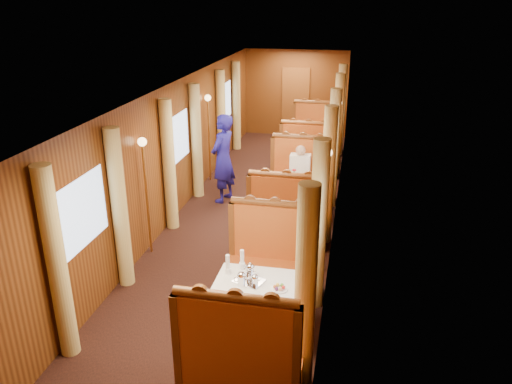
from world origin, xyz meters
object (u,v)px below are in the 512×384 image
(banquette_near_fwd, at_px, (240,360))
(banquette_mid_aft, at_px, (301,180))
(tea_tray, at_px, (249,281))
(teapot_right, at_px, (255,282))
(rose_vase_far, at_px, (314,126))
(table_near, at_px, (259,308))
(teapot_back, at_px, (250,272))
(table_far, at_px, (312,148))
(banquette_far_aft, at_px, (316,135))
(steward, at_px, (223,159))
(banquette_mid_fwd, at_px, (287,220))
(rose_vase_mid, at_px, (294,173))
(fruit_plate, at_px, (279,288))
(teapot_left, at_px, (242,280))
(passenger, at_px, (300,169))
(banquette_far_fwd, at_px, (308,158))
(banquette_near_aft, at_px, (272,264))
(table_mid, at_px, (294,200))

(banquette_near_fwd, distance_m, banquette_mid_aft, 5.53)
(tea_tray, xyz_separation_m, teapot_right, (0.09, -0.08, 0.05))
(banquette_near_fwd, relative_size, rose_vase_far, 3.72)
(table_near, relative_size, teapot_back, 6.01)
(table_far, height_order, rose_vase_far, rose_vase_far)
(banquette_near_fwd, relative_size, table_far, 1.28)
(banquette_far_aft, bearing_deg, teapot_back, -90.88)
(teapot_back, height_order, steward, steward)
(banquette_mid_fwd, relative_size, rose_vase_mid, 3.72)
(banquette_mid_aft, bearing_deg, tea_tray, -91.46)
(rose_vase_mid, bearing_deg, fruit_plate, -85.41)
(table_near, relative_size, teapot_right, 7.44)
(table_far, height_order, teapot_left, teapot_left)
(banquette_mid_fwd, bearing_deg, passenger, 90.00)
(banquette_mid_aft, relative_size, table_far, 1.28)
(table_near, relative_size, table_far, 1.00)
(banquette_near_fwd, bearing_deg, rose_vase_far, 89.87)
(teapot_back, height_order, passenger, passenger)
(banquette_mid_aft, bearing_deg, teapot_back, -91.57)
(banquette_far_fwd, xyz_separation_m, teapot_right, (-0.03, -6.09, 0.38))
(rose_vase_mid, height_order, rose_vase_far, same)
(banquette_mid_fwd, distance_m, fruit_plate, 2.65)
(banquette_mid_aft, height_order, rose_vase_mid, banquette_mid_aft)
(banquette_far_aft, bearing_deg, steward, -111.48)
(passenger, bearing_deg, teapot_back, -91.66)
(teapot_left, bearing_deg, fruit_plate, -17.87)
(rose_vase_mid, bearing_deg, teapot_right, -90.10)
(banquette_far_aft, relative_size, teapot_left, 7.84)
(tea_tray, relative_size, rose_vase_far, 0.94)
(teapot_left, height_order, rose_vase_mid, rose_vase_mid)
(teapot_back, bearing_deg, rose_vase_far, 113.54)
(banquette_near_aft, distance_m, banquette_mid_aft, 3.50)
(table_near, xyz_separation_m, banquette_near_aft, (0.00, 1.01, 0.05))
(rose_vase_far, bearing_deg, fruit_plate, -87.98)
(tea_tray, xyz_separation_m, rose_vase_far, (0.13, 7.01, 0.17))
(table_near, xyz_separation_m, teapot_back, (-0.12, 0.08, 0.45))
(rose_vase_mid, bearing_deg, banquette_mid_aft, 88.85)
(teapot_back, bearing_deg, fruit_plate, -3.32)
(table_far, distance_m, banquette_far_fwd, 1.02)
(steward, relative_size, passenger, 2.37)
(tea_tray, xyz_separation_m, steward, (-1.42, 4.14, 0.14))
(teapot_right, xyz_separation_m, fruit_plate, (0.30, -0.02, -0.04))
(steward, xyz_separation_m, passenger, (1.53, 0.15, -0.16))
(table_mid, bearing_deg, banquette_far_fwd, 90.00)
(rose_vase_mid, xyz_separation_m, steward, (-1.51, 0.64, -0.03))
(table_far, distance_m, passenger, 2.76)
(banquette_far_fwd, bearing_deg, tea_tray, -91.10)
(banquette_far_fwd, xyz_separation_m, steward, (-1.53, -1.87, 0.48))
(teapot_right, bearing_deg, tea_tray, 115.36)
(table_far, bearing_deg, banquette_far_fwd, -90.00)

